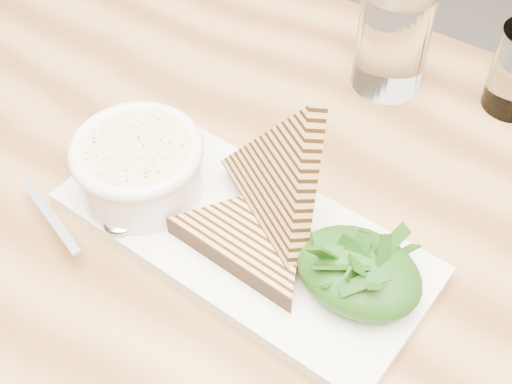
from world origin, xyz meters
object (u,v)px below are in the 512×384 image
Objects in this scene: table_top at (311,263)px; platter at (244,235)px; glass_near at (393,39)px; soup_bowl at (140,172)px.

platter is (-0.06, -0.03, 0.03)m from table_top.
platter is 0.28m from glass_near.
glass_near reaches higher than platter.
soup_bowl is at bearing -172.79° from platter.
soup_bowl is (-0.17, -0.04, 0.06)m from table_top.
glass_near is (-0.06, 0.25, 0.08)m from table_top.
soup_bowl reaches higher than platter.
platter is at bearing 7.21° from soup_bowl.
platter is 2.92× the size of glass_near.
soup_bowl is (-0.11, -0.01, 0.03)m from platter.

